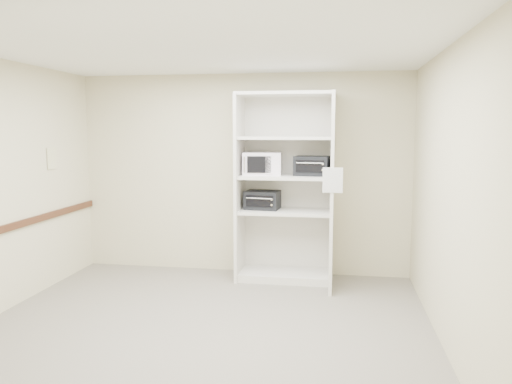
% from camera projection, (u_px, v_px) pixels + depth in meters
% --- Properties ---
extents(floor, '(4.50, 4.00, 0.01)m').
position_uv_depth(floor, '(206.00, 325.00, 5.01)').
color(floor, slate).
rests_on(floor, ground).
extents(ceiling, '(4.50, 4.00, 0.01)m').
position_uv_depth(ceiling, '(202.00, 49.00, 4.68)').
color(ceiling, white).
extents(wall_back, '(4.50, 0.02, 2.70)m').
position_uv_depth(wall_back, '(243.00, 174.00, 6.80)').
color(wall_back, beige).
rests_on(wall_back, ground).
extents(wall_front, '(4.50, 0.02, 2.70)m').
position_uv_depth(wall_front, '(112.00, 234.00, 2.89)').
color(wall_front, beige).
rests_on(wall_front, ground).
extents(wall_right, '(0.02, 4.00, 2.70)m').
position_uv_depth(wall_right, '(446.00, 197.00, 4.48)').
color(wall_right, beige).
rests_on(wall_right, ground).
extents(shelving_unit, '(1.24, 0.92, 2.42)m').
position_uv_depth(shelving_unit, '(289.00, 194.00, 6.43)').
color(shelving_unit, silver).
rests_on(shelving_unit, floor).
extents(microwave, '(0.52, 0.42, 0.29)m').
position_uv_depth(microwave, '(262.00, 164.00, 6.48)').
color(microwave, white).
rests_on(microwave, shelving_unit).
extents(toaster_oven_upper, '(0.47, 0.37, 0.25)m').
position_uv_depth(toaster_oven_upper, '(312.00, 166.00, 6.39)').
color(toaster_oven_upper, black).
rests_on(toaster_oven_upper, shelving_unit).
extents(toaster_oven_lower, '(0.46, 0.37, 0.24)m').
position_uv_depth(toaster_oven_lower, '(263.00, 200.00, 6.53)').
color(toaster_oven_lower, black).
rests_on(toaster_oven_lower, shelving_unit).
extents(paper_sign, '(0.22, 0.01, 0.28)m').
position_uv_depth(paper_sign, '(333.00, 180.00, 5.70)').
color(paper_sign, white).
rests_on(paper_sign, shelving_unit).
extents(chair_rail, '(0.04, 3.98, 0.08)m').
position_uv_depth(chair_rail, '(0.00, 230.00, 5.26)').
color(chair_rail, '#3F2112').
rests_on(chair_rail, wall_left).
extents(wall_poster, '(0.01, 0.19, 0.27)m').
position_uv_depth(wall_poster, '(52.00, 158.00, 6.21)').
color(wall_poster, white).
rests_on(wall_poster, wall_left).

